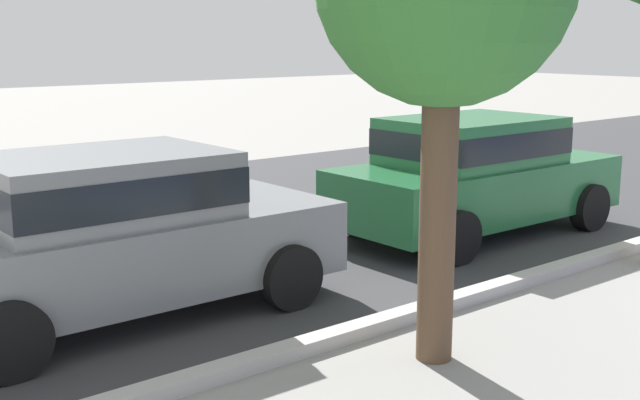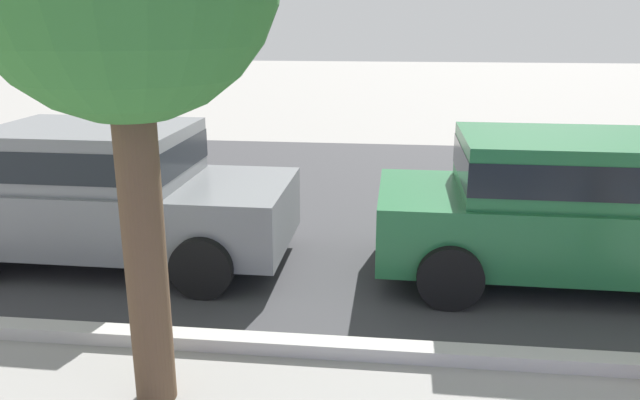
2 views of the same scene
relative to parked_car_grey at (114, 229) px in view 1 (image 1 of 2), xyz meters
The scene contains 3 objects.
street_surface 6.83m from the parked_car_grey, 24.07° to the left, with size 60.00×9.00×0.01m, color #38383A.
parked_car_grey is the anchor object (origin of this frame).
parked_car_green 5.10m from the parked_car_grey, ahead, with size 4.12×1.96×1.56m.
Camera 1 is at (-9.35, -2.10, 2.59)m, focal length 45.59 mm.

